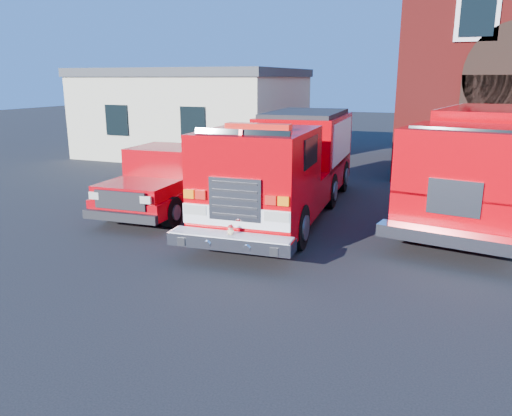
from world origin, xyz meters
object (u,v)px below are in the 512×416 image
at_px(pickup_truck, 173,179).
at_px(secondary_truck, 486,159).
at_px(side_building, 196,111).
at_px(fire_engine, 288,163).

xyz_separation_m(pickup_truck, secondary_truck, (8.79, 2.56, 0.74)).
bearing_deg(pickup_truck, side_building, 114.58).
bearing_deg(fire_engine, secondary_truck, 18.83).
relative_size(side_building, pickup_truck, 1.70).
height_order(side_building, fire_engine, side_building).
distance_m(side_building, secondary_truck, 15.69).
bearing_deg(pickup_truck, secondary_truck, 16.25).
bearing_deg(side_building, fire_engine, -49.71).
distance_m(side_building, pickup_truck, 11.55).
xyz_separation_m(fire_engine, pickup_truck, (-3.45, -0.74, -0.57)).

